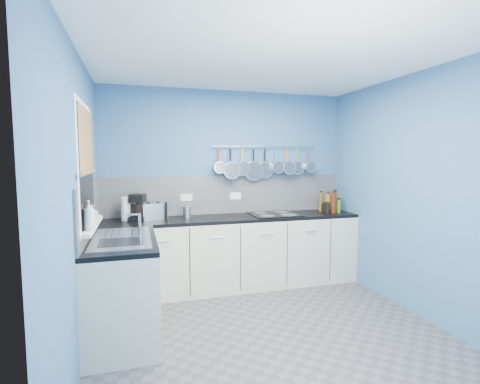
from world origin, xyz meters
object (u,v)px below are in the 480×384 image
soap_bottle_a (89,215)px  toaster (153,211)px  soap_bottle_b (93,215)px  coffee_maker (138,207)px  hob (274,214)px  canister (187,212)px  paper_towel (126,209)px

soap_bottle_a → toaster: 1.42m
soap_bottle_b → toaster: soap_bottle_b is taller
coffee_maker → hob: bearing=17.9°
soap_bottle_b → canister: bearing=47.4°
soap_bottle_a → canister: soap_bottle_a is taller
toaster → paper_towel: bearing=163.2°
soap_bottle_b → paper_towel: (0.25, 1.03, -0.10)m
paper_towel → hob: 1.83m
paper_towel → toaster: size_ratio=0.91×
soap_bottle_a → soap_bottle_b: soap_bottle_a is taller
paper_towel → toaster: 0.31m
soap_bottle_b → canister: (0.96, 1.04, -0.17)m
soap_bottle_a → paper_towel: bearing=79.0°
coffee_maker → toaster: (0.18, 0.05, -0.06)m
coffee_maker → hob: (1.69, -0.04, -0.15)m
coffee_maker → hob: 1.70m
toaster → hob: bearing=-21.3°
paper_towel → coffee_maker: 0.14m
toaster → hob: size_ratio=0.50×
soap_bottle_a → coffee_maker: size_ratio=0.77×
soap_bottle_a → toaster: size_ratio=0.79×
soap_bottle_b → paper_towel: 1.07m
coffee_maker → hob: coffee_maker is taller
soap_bottle_a → hob: size_ratio=0.40×
soap_bottle_b → hob: size_ratio=0.28×
coffee_maker → toaster: coffee_maker is taller
coffee_maker → paper_towel: bearing=178.9°
paper_towel → hob: bearing=-2.8°
hob → soap_bottle_b: bearing=-155.5°
soap_bottle_a → paper_towel: 1.32m
paper_towel → coffee_maker: (0.13, -0.05, 0.02)m
soap_bottle_a → paper_towel: (0.25, 1.29, -0.13)m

